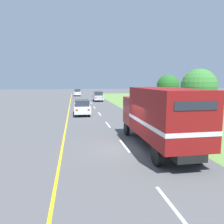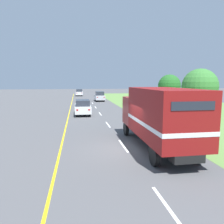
{
  "view_description": "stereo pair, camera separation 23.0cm",
  "coord_description": "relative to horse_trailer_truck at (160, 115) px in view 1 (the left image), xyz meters",
  "views": [
    {
      "loc": [
        -2.92,
        -11.82,
        3.87
      ],
      "look_at": [
        0.3,
        6.83,
        1.2
      ],
      "focal_mm": 35.0,
      "sensor_mm": 36.0,
      "label": 1
    },
    {
      "loc": [
        -2.7,
        -11.85,
        3.87
      ],
      "look_at": [
        0.3,
        6.83,
        1.2
      ],
      "focal_mm": 35.0,
      "sensor_mm": 36.0,
      "label": 2
    }
  ],
  "objects": [
    {
      "name": "lead_car_silver_ahead",
      "position": [
        -0.14,
        31.2,
        -1.0
      ],
      "size": [
        1.8,
        4.43,
        1.89
      ],
      "color": "black",
      "rests_on": "ground"
    },
    {
      "name": "edge_line_yellow",
      "position": [
        -5.52,
        20.49,
        -1.96
      ],
      "size": [
        0.12,
        74.1,
        0.01
      ],
      "primitive_type": "cube",
      "color": "yellow",
      "rests_on": "ground"
    },
    {
      "name": "delineator_post",
      "position": [
        2.44,
        2.71,
        -1.45
      ],
      "size": [
        0.08,
        0.08,
        0.95
      ],
      "color": "white",
      "rests_on": "ground"
    },
    {
      "name": "lead_car_white_ahead",
      "position": [
        -3.92,
        47.5,
        -1.05
      ],
      "size": [
        1.8,
        3.98,
        1.78
      ],
      "color": "black",
      "rests_on": "ground"
    },
    {
      "name": "roadside_tree_near",
      "position": [
        8.71,
        10.49,
        1.35
      ],
      "size": [
        3.85,
        3.85,
        5.24
      ],
      "color": "brown",
      "rests_on": "ground"
    },
    {
      "name": "centre_dash_farthest",
      "position": [
        -1.82,
        27.34,
        -1.96
      ],
      "size": [
        0.12,
        2.6,
        0.01
      ],
      "primitive_type": "cube",
      "color": "white",
      "rests_on": "ground"
    },
    {
      "name": "centre_dash_far",
      "position": [
        -1.82,
        20.74,
        -1.96
      ],
      "size": [
        0.12,
        2.6,
        0.01
      ],
      "primitive_type": "cube",
      "color": "white",
      "rests_on": "ground"
    },
    {
      "name": "lead_car_white",
      "position": [
        -3.9,
        13.88,
        -1.07
      ],
      "size": [
        1.8,
        4.54,
        1.74
      ],
      "color": "black",
      "rests_on": "ground"
    },
    {
      "name": "centre_dash_near",
      "position": [
        -1.82,
        0.94,
        -1.96
      ],
      "size": [
        0.12,
        2.6,
        0.01
      ],
      "primitive_type": "cube",
      "color": "white",
      "rests_on": "ground"
    },
    {
      "name": "grass_shoulder",
      "position": [
        11.88,
        20.49,
        -1.96
      ],
      "size": [
        20.0,
        74.1,
        0.01
      ],
      "primitive_type": "cube",
      "color": "#608942",
      "rests_on": "ground"
    },
    {
      "name": "centre_dash_mid_b",
      "position": [
        -1.82,
        14.14,
        -1.96
      ],
      "size": [
        0.12,
        2.6,
        0.01
      ],
      "primitive_type": "cube",
      "color": "white",
      "rests_on": "ground"
    },
    {
      "name": "roadside_tree_mid",
      "position": [
        9.35,
        19.9,
        1.22
      ],
      "size": [
        3.4,
        3.4,
        4.89
      ],
      "color": "brown",
      "rests_on": "ground"
    },
    {
      "name": "horse_trailer_truck",
      "position": [
        0.0,
        0.0,
        0.0
      ],
      "size": [
        2.5,
        7.9,
        3.5
      ],
      "color": "black",
      "rests_on": "ground"
    },
    {
      "name": "centre_dash_nearest",
      "position": [
        -1.82,
        -5.66,
        -1.96
      ],
      "size": [
        0.12,
        2.6,
        0.01
      ],
      "primitive_type": "cube",
      "color": "white",
      "rests_on": "ground"
    },
    {
      "name": "highway_sign",
      "position": [
        3.75,
        5.52,
        0.03
      ],
      "size": [
        2.03,
        0.09,
        3.02
      ],
      "color": "#9E9EA3",
      "rests_on": "ground"
    },
    {
      "name": "ground_plane",
      "position": [
        -1.82,
        0.27,
        -1.96
      ],
      "size": [
        200.0,
        200.0,
        0.0
      ],
      "primitive_type": "plane",
      "color": "#515154"
    },
    {
      "name": "centre_dash_mid_a",
      "position": [
        -1.82,
        7.54,
        -1.96
      ],
      "size": [
        0.12,
        2.6,
        0.01
      ],
      "primitive_type": "cube",
      "color": "white",
      "rests_on": "ground"
    }
  ]
}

